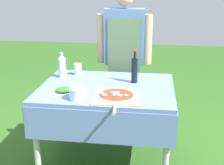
# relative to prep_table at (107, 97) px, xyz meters

# --- Properties ---
(ground_plane) EXTENTS (12.00, 12.00, 0.00)m
(ground_plane) POSITION_rel_prep_table_xyz_m (0.00, 0.00, -0.70)
(ground_plane) COLOR #2D5B1E
(prep_table) EXTENTS (1.22, 0.96, 0.81)m
(prep_table) POSITION_rel_prep_table_xyz_m (0.00, 0.00, 0.00)
(prep_table) COLOR #607AB7
(prep_table) RESTS_ON ground
(person_cook) EXTENTS (0.61, 0.21, 1.64)m
(person_cook) POSITION_rel_prep_table_xyz_m (0.08, 0.79, 0.26)
(person_cook) COLOR #4C4C51
(person_cook) RESTS_ON ground
(pizza_on_peel) EXTENTS (0.40, 0.55, 0.05)m
(pizza_on_peel) POSITION_rel_prep_table_xyz_m (0.12, -0.27, 0.12)
(pizza_on_peel) COLOR tan
(pizza_on_peel) RESTS_ON prep_table
(oil_bottle) EXTENTS (0.06, 0.06, 0.31)m
(oil_bottle) POSITION_rel_prep_table_xyz_m (0.24, 0.15, 0.23)
(oil_bottle) COLOR black
(oil_bottle) RESTS_ON prep_table
(water_bottle) EXTENTS (0.07, 0.07, 0.25)m
(water_bottle) POSITION_rel_prep_table_xyz_m (-0.48, 0.22, 0.22)
(water_bottle) COLOR silver
(water_bottle) RESTS_ON prep_table
(herb_container) EXTENTS (0.23, 0.20, 0.05)m
(herb_container) POSITION_rel_prep_table_xyz_m (-0.33, -0.21, 0.12)
(herb_container) COLOR silver
(herb_container) RESTS_ON prep_table
(mixing_tub) EXTENTS (0.14, 0.14, 0.10)m
(mixing_tub) POSITION_rel_prep_table_xyz_m (-0.19, -0.34, 0.15)
(mixing_tub) COLOR silver
(mixing_tub) RESTS_ON prep_table
(sauce_jar) EXTENTS (0.08, 0.08, 0.12)m
(sauce_jar) POSITION_rel_prep_table_xyz_m (-0.35, 0.32, 0.15)
(sauce_jar) COLOR silver
(sauce_jar) RESTS_ON prep_table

